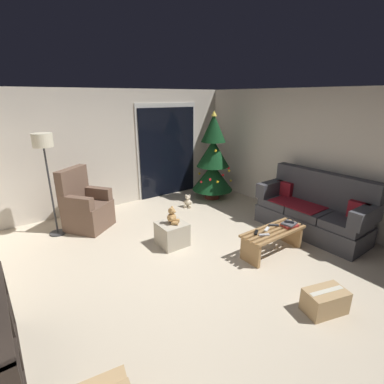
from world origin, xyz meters
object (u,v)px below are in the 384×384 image
teddy_bear_honey (172,216)px  cell_phone (289,222)px  remote_white (267,229)px  teddy_bear_cream_by_tree (188,202)px  book_stack (289,224)px  remote_black (256,232)px  cardboard_box_taped_mid_floor (325,301)px  christmas_tree (213,161)px  armchair (86,207)px  coffee_table (273,238)px  remote_silver (264,235)px  remote_graphite (274,225)px  ottoman (172,234)px  floor_lamp (44,150)px  couch (313,211)px

teddy_bear_honey → cell_phone: bearing=-39.5°
remote_white → teddy_bear_cream_by_tree: bearing=153.2°
remote_white → book_stack: book_stack is taller
remote_black → cardboard_box_taped_mid_floor: bearing=134.3°
christmas_tree → armchair: christmas_tree is taller
coffee_table → remote_silver: (-0.26, -0.04, 0.14)m
christmas_tree → armchair: bearing=178.0°
remote_graphite → ottoman: bearing=91.4°
remote_graphite → cell_phone: cell_phone is taller
remote_graphite → christmas_tree: size_ratio=0.08×
cell_phone → remote_black: bearing=134.5°
christmas_tree → teddy_bear_honey: size_ratio=7.18×
armchair → floor_lamp: (-0.52, 0.06, 1.10)m
remote_silver → teddy_bear_honey: (-0.86, 1.17, 0.10)m
cardboard_box_taped_mid_floor → remote_white: bearing=69.9°
remote_silver → cardboard_box_taped_mid_floor: bearing=14.3°
christmas_tree → teddy_bear_honey: 2.46m
armchair → cardboard_box_taped_mid_floor: armchair is taller
remote_graphite → teddy_bear_honey: bearing=91.4°
remote_black → book_stack: size_ratio=0.57×
book_stack → teddy_bear_cream_by_tree: 2.47m
coffee_table → remote_black: size_ratio=7.05×
book_stack → floor_lamp: 4.13m
remote_graphite → teddy_bear_cream_by_tree: bearing=42.9°
book_stack → teddy_bear_honey: teddy_bear_honey is taller
couch → teddy_bear_cream_by_tree: (-1.12, 2.31, -0.28)m
floor_lamp → cardboard_box_taped_mid_floor: 4.59m
teddy_bear_cream_by_tree → floor_lamp: bearing=173.6°
book_stack → cell_phone: cell_phone is taller
couch → remote_black: 1.47m
teddy_bear_honey → remote_white: bearing=-45.9°
remote_black → floor_lamp: 3.64m
ottoman → book_stack: bearing=-39.8°
armchair → teddy_bear_cream_by_tree: bearing=-6.5°
armchair → ottoman: bearing=-57.4°
teddy_bear_honey → cardboard_box_taped_mid_floor: teddy_bear_honey is taller
remote_white → cardboard_box_taped_mid_floor: remote_white is taller
floor_lamp → ottoman: floor_lamp is taller
book_stack → armchair: 3.59m
remote_white → armchair: size_ratio=0.14×
christmas_tree → teddy_bear_honey: (-1.99, -1.39, -0.40)m
remote_silver → remote_white: same height
cell_phone → floor_lamp: 4.12m
armchair → remote_silver: bearing=-55.7°
remote_graphite → teddy_bear_cream_by_tree: 2.30m
teddy_bear_honey → couch: bearing=-24.7°
coffee_table → couch: bearing=3.7°
cell_phone → remote_white: bearing=131.7°
remote_graphite → cardboard_box_taped_mid_floor: size_ratio=0.29×
book_stack → ottoman: (-1.44, 1.20, -0.23)m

